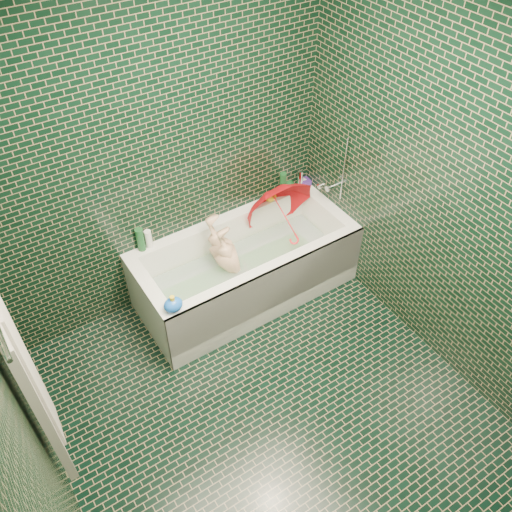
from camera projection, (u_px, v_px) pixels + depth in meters
floor at (270, 412)px, 3.66m from camera, size 2.80×2.80×0.00m
ceiling at (283, 46)px, 1.92m from camera, size 2.80×2.80×0.00m
wall_back at (157, 158)px, 3.63m from camera, size 2.80×0.00×2.80m
wall_left at (20, 409)px, 2.28m from camera, size 0.00×2.80×2.80m
wall_right at (451, 201)px, 3.30m from camera, size 0.00×2.80×2.80m
bathtub at (247, 274)px, 4.29m from camera, size 1.70×0.75×0.55m
bath_mat at (246, 278)px, 4.34m from camera, size 1.35×0.47×0.01m
water at (246, 265)px, 4.24m from camera, size 1.48×0.53×0.00m
towel at (33, 390)px, 2.60m from camera, size 0.08×0.44×1.12m
faucet at (333, 183)px, 4.23m from camera, size 0.18×0.19×0.55m
child at (232, 265)px, 4.23m from camera, size 0.99×0.44×0.43m
umbrella at (285, 216)px, 4.31m from camera, size 0.73×0.80×0.83m
soap_bottle_a at (306, 186)px, 4.57m from camera, size 0.11×0.12×0.25m
soap_bottle_b at (307, 187)px, 4.56m from camera, size 0.10×0.10×0.20m
soap_bottle_c at (291, 190)px, 4.53m from camera, size 0.16×0.16×0.19m
bottle_right_tall at (283, 184)px, 4.42m from camera, size 0.07×0.07×0.20m
bottle_right_pump at (300, 179)px, 4.51m from camera, size 0.05×0.05×0.16m
bottle_left_tall at (140, 239)px, 3.94m from camera, size 0.07×0.07×0.19m
bottle_left_short at (149, 239)px, 3.98m from camera, size 0.06×0.06×0.15m
rubber_duck at (272, 196)px, 4.39m from camera, size 0.12×0.08×0.10m
bath_toy at (173, 305)px, 3.55m from camera, size 0.15×0.13×0.13m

